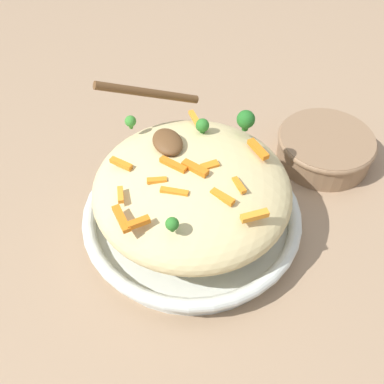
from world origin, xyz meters
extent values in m
plane|color=#9E7F60|center=(0.00, 0.00, 0.00)|extent=(2.40, 2.40, 0.00)
cylinder|color=silver|center=(0.00, 0.00, 0.01)|extent=(0.30, 0.30, 0.02)
torus|color=silver|center=(0.00, 0.00, 0.03)|extent=(0.32, 0.32, 0.02)
torus|color=black|center=(0.00, 0.00, 0.04)|extent=(0.32, 0.32, 0.00)
ellipsoid|color=#DBC689|center=(0.00, 0.00, 0.09)|extent=(0.28, 0.28, 0.10)
cube|color=orange|center=(0.04, 0.09, 0.13)|extent=(0.03, 0.03, 0.01)
cube|color=orange|center=(-0.04, 0.04, 0.13)|extent=(0.03, 0.03, 0.01)
cube|color=orange|center=(-0.05, -0.04, 0.13)|extent=(0.03, 0.01, 0.01)
cube|color=orange|center=(0.00, -0.10, 0.13)|extent=(0.04, 0.02, 0.01)
cube|color=orange|center=(-0.01, -0.02, 0.14)|extent=(0.01, 0.02, 0.01)
cube|color=orange|center=(-0.11, -0.04, 0.13)|extent=(0.01, 0.04, 0.01)
cube|color=orange|center=(-0.01, 0.10, 0.13)|extent=(0.03, 0.01, 0.01)
cube|color=orange|center=(-0.07, 0.09, 0.13)|extent=(0.01, 0.03, 0.01)
cube|color=orange|center=(0.01, 0.02, 0.14)|extent=(0.04, 0.03, 0.01)
cube|color=orange|center=(-0.01, 0.00, 0.14)|extent=(0.04, 0.03, 0.01)
cube|color=orange|center=(-0.05, 0.11, 0.13)|extent=(0.04, 0.01, 0.01)
cube|color=orange|center=(0.09, -0.04, 0.13)|extent=(0.04, 0.01, 0.01)
cube|color=orange|center=(-0.01, 0.05, 0.13)|extent=(0.01, 0.03, 0.01)
cube|color=orange|center=(-0.06, -0.02, 0.13)|extent=(0.03, 0.02, 0.01)
cylinder|color=#296820|center=(-0.09, 0.06, 0.13)|extent=(0.01, 0.01, 0.01)
sphere|color=#2D7A28|center=(-0.09, 0.06, 0.14)|extent=(0.02, 0.02, 0.02)
cylinder|color=#296820|center=(0.06, -0.04, 0.13)|extent=(0.01, 0.01, 0.01)
sphere|color=#2D7A28|center=(0.06, -0.04, 0.14)|extent=(0.02, 0.02, 0.02)
cylinder|color=#377928|center=(0.11, 0.05, 0.13)|extent=(0.01, 0.01, 0.01)
sphere|color=#3D8E33|center=(0.11, 0.05, 0.14)|extent=(0.02, 0.02, 0.02)
cylinder|color=#205B1C|center=(0.05, -0.10, 0.13)|extent=(0.01, 0.01, 0.01)
sphere|color=#236B23|center=(0.05, -0.10, 0.15)|extent=(0.03, 0.03, 0.03)
ellipsoid|color=brown|center=(0.05, 0.02, 0.14)|extent=(0.06, 0.04, 0.02)
cylinder|color=brown|center=(0.12, 0.02, 0.17)|extent=(0.02, 0.15, 0.08)
cylinder|color=#8C6B4C|center=(0.06, -0.27, 0.03)|extent=(0.16, 0.16, 0.05)
torus|color=#8C6B4C|center=(0.06, -0.27, 0.04)|extent=(0.17, 0.17, 0.01)
camera|label=1|loc=(-0.41, 0.16, 0.57)|focal=43.66mm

